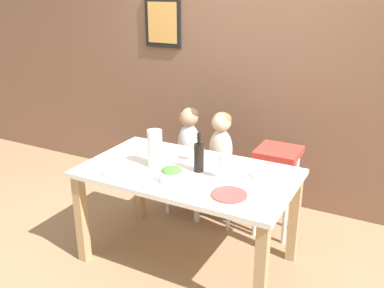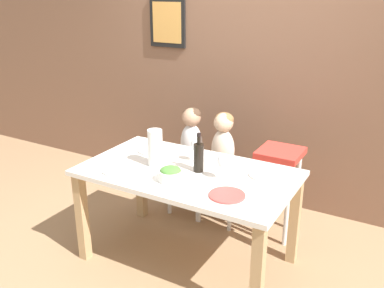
# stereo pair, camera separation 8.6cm
# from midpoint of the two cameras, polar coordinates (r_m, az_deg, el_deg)

# --- Properties ---
(ground_plane) EXTENTS (14.00, 14.00, 0.00)m
(ground_plane) POSITION_cam_midpoint_polar(r_m,az_deg,el_deg) (3.38, -1.28, -15.03)
(ground_plane) COLOR #9E7A56
(wall_back) EXTENTS (10.00, 0.09, 2.70)m
(wall_back) POSITION_cam_midpoint_polar(r_m,az_deg,el_deg) (3.94, 7.53, 11.30)
(wall_back) COLOR brown
(wall_back) RESTS_ON ground_plane
(dining_table) EXTENTS (1.50, 0.86, 0.73)m
(dining_table) POSITION_cam_midpoint_polar(r_m,az_deg,el_deg) (3.06, -1.38, -5.35)
(dining_table) COLOR white
(dining_table) RESTS_ON ground_plane
(chair_far_left) EXTENTS (0.39, 0.40, 0.48)m
(chair_far_left) POSITION_cam_midpoint_polar(r_m,az_deg,el_deg) (3.85, -1.04, -3.58)
(chair_far_left) COLOR silver
(chair_far_left) RESTS_ON ground_plane
(chair_far_center) EXTENTS (0.39, 0.40, 0.48)m
(chair_far_center) POSITION_cam_midpoint_polar(r_m,az_deg,el_deg) (3.72, 3.10, -4.47)
(chair_far_center) COLOR silver
(chair_far_center) RESTS_ON ground_plane
(chair_right_highchair) EXTENTS (0.33, 0.34, 0.75)m
(chair_right_highchair) POSITION_cam_midpoint_polar(r_m,az_deg,el_deg) (3.49, 10.62, -3.31)
(chair_right_highchair) COLOR silver
(chair_right_highchair) RESTS_ON ground_plane
(person_child_left) EXTENTS (0.20, 0.17, 0.51)m
(person_child_left) POSITION_cam_midpoint_polar(r_m,az_deg,el_deg) (3.72, -1.07, 1.44)
(person_child_left) COLOR silver
(person_child_left) RESTS_ON chair_far_left
(person_child_center) EXTENTS (0.20, 0.17, 0.51)m
(person_child_center) POSITION_cam_midpoint_polar(r_m,az_deg,el_deg) (3.59, 3.22, 0.70)
(person_child_center) COLOR beige
(person_child_center) RESTS_ON chair_far_center
(wine_bottle) EXTENTS (0.07, 0.07, 0.28)m
(wine_bottle) POSITION_cam_midpoint_polar(r_m,az_deg,el_deg) (2.97, 0.10, -1.67)
(wine_bottle) COLOR black
(wine_bottle) RESTS_ON dining_table
(paper_towel_roll) EXTENTS (0.11, 0.11, 0.27)m
(paper_towel_roll) POSITION_cam_midpoint_polar(r_m,az_deg,el_deg) (3.06, -5.77, -0.58)
(paper_towel_roll) COLOR white
(paper_towel_roll) RESTS_ON dining_table
(wine_glass_near) EXTENTS (0.07, 0.07, 0.18)m
(wine_glass_near) POSITION_cam_midpoint_polar(r_m,az_deg,el_deg) (2.85, 3.32, -2.36)
(wine_glass_near) COLOR white
(wine_glass_near) RESTS_ON dining_table
(wine_glass_far) EXTENTS (0.07, 0.07, 0.18)m
(wine_glass_far) POSITION_cam_midpoint_polar(r_m,az_deg,el_deg) (3.12, -0.34, -0.23)
(wine_glass_far) COLOR white
(wine_glass_far) RESTS_ON dining_table
(salad_bowl_large) EXTENTS (0.17, 0.17, 0.10)m
(salad_bowl_large) POSITION_cam_midpoint_polar(r_m,az_deg,el_deg) (2.85, -3.61, -4.04)
(salad_bowl_large) COLOR white
(salad_bowl_large) RESTS_ON dining_table
(dinner_plate_front_left) EXTENTS (0.23, 0.23, 0.01)m
(dinner_plate_front_left) POSITION_cam_midpoint_polar(r_m,az_deg,el_deg) (3.04, -10.54, -3.60)
(dinner_plate_front_left) COLOR silver
(dinner_plate_front_left) RESTS_ON dining_table
(dinner_plate_back_left) EXTENTS (0.23, 0.23, 0.01)m
(dinner_plate_back_left) POSITION_cam_midpoint_polar(r_m,az_deg,el_deg) (3.38, -6.20, -0.92)
(dinner_plate_back_left) COLOR silver
(dinner_plate_back_left) RESTS_ON dining_table
(dinner_plate_back_right) EXTENTS (0.23, 0.23, 0.01)m
(dinner_plate_back_right) POSITION_cam_midpoint_polar(r_m,az_deg,el_deg) (2.99, 9.00, -3.99)
(dinner_plate_back_right) COLOR silver
(dinner_plate_back_right) RESTS_ON dining_table
(dinner_plate_front_right) EXTENTS (0.23, 0.23, 0.01)m
(dinner_plate_front_right) POSITION_cam_midpoint_polar(r_m,az_deg,el_deg) (2.68, 4.05, -6.76)
(dinner_plate_front_right) COLOR #D14C47
(dinner_plate_front_right) RESTS_ON dining_table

